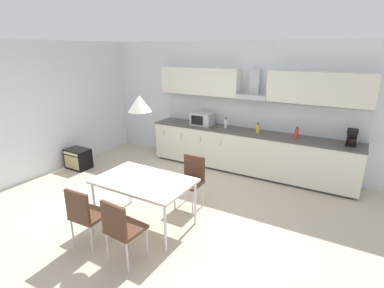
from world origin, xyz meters
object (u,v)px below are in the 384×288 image
at_px(bottle_yellow, 258,128).
at_px(chair_far_right, 191,177).
at_px(bottle_white, 226,124).
at_px(dining_table, 144,183).
at_px(coffee_maker, 352,137).
at_px(pendant_lamp, 140,103).
at_px(bottle_red, 297,133).
at_px(microwave, 202,119).
at_px(chair_near_left, 85,212).
at_px(guitar_amp, 78,159).
at_px(chair_near_right, 121,226).

bearing_deg(bottle_yellow, chair_far_right, -103.99).
bearing_deg(bottle_white, dining_table, -91.38).
xyz_separation_m(coffee_maker, bottle_white, (-2.43, 0.00, -0.05)).
height_order(bottle_yellow, dining_table, bottle_yellow).
xyz_separation_m(bottle_white, pendant_lamp, (-0.07, -2.74, 0.85)).
bearing_deg(pendant_lamp, bottle_yellow, 73.89).
distance_m(bottle_white, bottle_red, 1.50).
xyz_separation_m(chair_far_right, pendant_lamp, (-0.32, -0.83, 1.32)).
bearing_deg(bottle_white, pendant_lamp, -91.38).
height_order(microwave, dining_table, microwave).
relative_size(bottle_yellow, chair_far_right, 0.24).
relative_size(chair_near_left, guitar_amp, 1.67).
bearing_deg(coffee_maker, chair_near_left, -128.22).
xyz_separation_m(chair_far_right, chair_near_left, (-0.63, -1.66, 0.00)).
bearing_deg(microwave, coffee_maker, 0.50).
xyz_separation_m(coffee_maker, guitar_amp, (-5.20, -1.71, -0.83)).
relative_size(dining_table, guitar_amp, 2.69).
bearing_deg(bottle_white, chair_near_right, -86.09).
bearing_deg(chair_far_right, chair_near_right, -90.17).
relative_size(coffee_maker, dining_table, 0.21).
bearing_deg(bottle_yellow, microwave, -179.23).
distance_m(bottle_yellow, chair_near_right, 3.62).
height_order(microwave, coffee_maker, coffee_maker).
xyz_separation_m(coffee_maker, chair_far_right, (-2.18, -1.91, -0.52)).
xyz_separation_m(bottle_yellow, dining_table, (-0.79, -2.73, -0.30)).
distance_m(dining_table, chair_near_right, 0.90).
relative_size(microwave, pendant_lamp, 1.50).
xyz_separation_m(chair_near_left, guitar_amp, (-2.39, 1.86, -0.31)).
bearing_deg(pendant_lamp, microwave, 100.36).
xyz_separation_m(bottle_white, bottle_yellow, (0.72, -0.01, -0.01)).
relative_size(bottle_white, bottle_red, 0.99).
distance_m(bottle_white, bottle_yellow, 0.72).
bearing_deg(chair_near_right, guitar_amp, 148.33).
bearing_deg(coffee_maker, chair_far_right, -138.85).
bearing_deg(bottle_white, bottle_yellow, -1.01).
bearing_deg(coffee_maker, microwave, -179.50).
bearing_deg(chair_far_right, bottle_yellow, 76.01).
bearing_deg(dining_table, bottle_white, 88.62).
bearing_deg(bottle_white, bottle_red, -1.77).
distance_m(coffee_maker, bottle_white, 2.43).
relative_size(bottle_red, pendant_lamp, 0.72).
relative_size(microwave, coffee_maker, 1.60).
relative_size(chair_near_right, pendant_lamp, 2.72).
bearing_deg(bottle_yellow, chair_near_left, -107.17).
height_order(bottle_white, chair_near_left, bottle_white).
height_order(bottle_white, chair_far_right, bottle_white).
bearing_deg(bottle_white, microwave, -176.95).
bearing_deg(pendant_lamp, bottle_red, 59.90).
bearing_deg(coffee_maker, bottle_red, -177.38).
relative_size(bottle_yellow, guitar_amp, 0.40).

